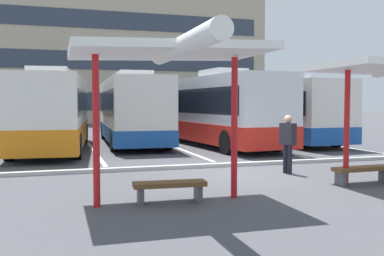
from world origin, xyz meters
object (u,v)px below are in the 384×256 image
object	(u,v)px
coach_bus_2	(209,111)
bench_0	(170,187)
bench_1	(363,171)
coach_bus_0	(53,114)
waiting_shelter_0	(171,54)
coach_bus_1	(131,111)
coach_bus_3	(272,112)
waiting_passenger_0	(288,140)

from	to	relation	value
coach_bus_2	bench_0	distance (m)	13.07
bench_1	coach_bus_0	bearing A→B (deg)	125.63
waiting_shelter_0	coach_bus_1	bearing A→B (deg)	84.28
coach_bus_0	bench_1	bearing A→B (deg)	-54.37
coach_bus_3	waiting_passenger_0	size ratio (longest dim) A/B	6.52
waiting_shelter_0	bench_0	world-z (taller)	waiting_shelter_0
coach_bus_0	waiting_passenger_0	world-z (taller)	coach_bus_0
coach_bus_1	bench_0	world-z (taller)	coach_bus_1
waiting_passenger_0	bench_0	bearing A→B (deg)	-147.95
coach_bus_0	coach_bus_1	xyz separation A→B (m)	(3.77, 2.05, 0.07)
coach_bus_3	waiting_shelter_0	world-z (taller)	coach_bus_3
coach_bus_2	bench_0	world-z (taller)	coach_bus_2
waiting_shelter_0	bench_0	size ratio (longest dim) A/B	2.83
bench_1	waiting_passenger_0	bearing A→B (deg)	116.45
coach_bus_0	coach_bus_3	xyz separation A→B (m)	(11.35, 1.36, 0.01)
coach_bus_3	coach_bus_0	bearing A→B (deg)	-173.16
coach_bus_0	waiting_shelter_0	world-z (taller)	coach_bus_0
coach_bus_3	bench_0	size ratio (longest dim) A/B	7.27
bench_0	bench_1	bearing A→B (deg)	6.53
coach_bus_1	coach_bus_3	world-z (taller)	coach_bus_1
coach_bus_1	waiting_passenger_0	bearing A→B (deg)	-74.85
coach_bus_0	bench_1	xyz separation A→B (m)	(7.70, -10.75, -1.27)
waiting_shelter_0	waiting_passenger_0	xyz separation A→B (m)	(4.26, 2.83, -2.06)
coach_bus_0	coach_bus_2	size ratio (longest dim) A/B	0.86
coach_bus_0	waiting_passenger_0	size ratio (longest dim) A/B	5.96
waiting_shelter_0	bench_1	bearing A→B (deg)	8.30
waiting_passenger_0	coach_bus_3	bearing A→B (deg)	65.03
coach_bus_2	coach_bus_3	bearing A→B (deg)	11.00
bench_1	coach_bus_2	bearing A→B (deg)	91.07
coach_bus_1	coach_bus_2	xyz separation A→B (m)	(3.72, -1.43, 0.01)
coach_bus_1	bench_1	xyz separation A→B (m)	(3.93, -12.79, -1.33)
coach_bus_1	bench_1	bearing A→B (deg)	-72.92
coach_bus_0	bench_1	size ratio (longest dim) A/B	6.03
bench_0	bench_1	xyz separation A→B (m)	(5.29, 0.61, 0.00)
bench_0	bench_1	size ratio (longest dim) A/B	0.91
coach_bus_0	coach_bus_1	size ratio (longest dim) A/B	1.01
coach_bus_3	bench_0	world-z (taller)	coach_bus_3
coach_bus_2	waiting_shelter_0	world-z (taller)	coach_bus_2
waiting_passenger_0	bench_1	bearing A→B (deg)	-63.55
waiting_shelter_0	waiting_passenger_0	size ratio (longest dim) A/B	2.54
coach_bus_0	coach_bus_2	xyz separation A→B (m)	(7.49, 0.61, 0.08)
coach_bus_1	waiting_shelter_0	xyz separation A→B (m)	(-1.36, -13.56, 1.40)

